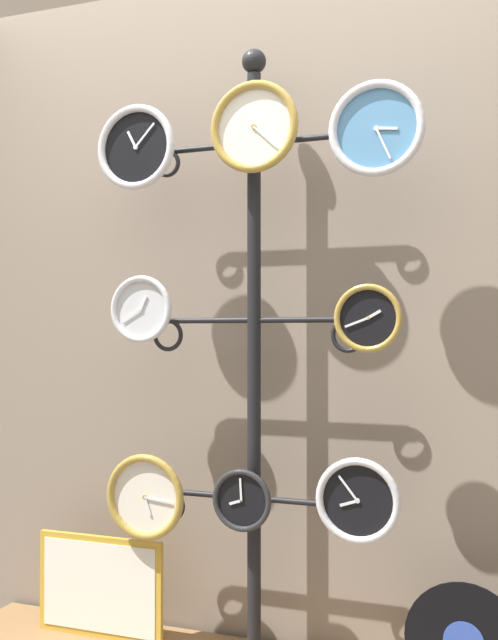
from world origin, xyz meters
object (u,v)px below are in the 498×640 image
at_px(clock_top_right, 377,129).
at_px(clock_middle_right, 368,318).
at_px(clock_bottom_left, 146,497).
at_px(picture_frame, 100,586).
at_px(clock_top_center, 254,127).
at_px(clock_bottom_center, 242,500).
at_px(clock_bottom_right, 358,500).
at_px(clock_middle_left, 142,309).
at_px(display_stand, 254,437).
at_px(clock_top_left, 136,148).

distance_m(clock_top_right, clock_middle_right, 0.60).
bearing_deg(clock_bottom_left, picture_frame, 169.92).
relative_size(clock_top_center, clock_bottom_center, 1.49).
height_order(clock_bottom_center, picture_frame, clock_bottom_center).
distance_m(clock_bottom_center, picture_frame, 0.67).
bearing_deg(clock_middle_right, clock_bottom_center, 175.95).
xyz_separation_m(clock_bottom_right, picture_frame, (-0.96, 0.04, -0.40)).
bearing_deg(clock_bottom_center, clock_top_right, -3.69).
height_order(clock_top_center, clock_bottom_left, clock_top_center).
xyz_separation_m(clock_top_center, clock_middle_right, (0.39, -0.02, -0.65)).
xyz_separation_m(clock_middle_right, picture_frame, (-1.00, 0.05, -0.97)).
xyz_separation_m(clock_middle_left, clock_bottom_right, (0.78, -0.02, -0.61)).
distance_m(display_stand, clock_bottom_right, 0.43).
bearing_deg(display_stand, clock_bottom_center, -100.06).
distance_m(clock_top_left, clock_middle_right, 1.02).
distance_m(clock_top_right, clock_bottom_left, 1.47).
bearing_deg(clock_bottom_right, picture_frame, 177.50).
xyz_separation_m(display_stand, clock_bottom_center, (-0.01, -0.08, -0.20)).
xyz_separation_m(clock_middle_left, picture_frame, (-0.18, 0.02, -1.01)).
bearing_deg(clock_middle_left, clock_top_left, -94.20).
xyz_separation_m(clock_top_left, clock_middle_right, (0.82, 0.01, -0.61)).
relative_size(display_stand, clock_top_center, 6.88).
bearing_deg(clock_top_right, picture_frame, 177.25).
xyz_separation_m(clock_top_left, clock_bottom_right, (0.78, 0.02, -1.18)).
bearing_deg(clock_top_right, display_stand, 166.58).
height_order(display_stand, clock_bottom_center, display_stand).
distance_m(display_stand, clock_bottom_center, 0.22).
bearing_deg(clock_bottom_center, clock_middle_right, -4.05).
bearing_deg(picture_frame, clock_bottom_right, -2.50).
bearing_deg(clock_middle_left, display_stand, 11.40).
relative_size(clock_bottom_right, picture_frame, 0.54).
xyz_separation_m(clock_middle_right, clock_bottom_center, (-0.43, 0.03, -0.61)).
bearing_deg(clock_bottom_left, clock_top_right, -0.87).
relative_size(clock_top_left, clock_bottom_right, 1.11).
height_order(clock_middle_left, clock_middle_right, clock_middle_left).
bearing_deg(clock_middle_left, clock_bottom_left, -30.04).
bearing_deg(clock_middle_left, clock_top_center, -0.72).
height_order(clock_top_right, clock_middle_right, clock_top_right).
relative_size(clock_middle_right, picture_frame, 0.43).
xyz_separation_m(clock_top_right, clock_bottom_right, (-0.06, 0.01, -1.17)).
xyz_separation_m(clock_top_center, picture_frame, (-0.61, 0.03, -1.61)).
relative_size(clock_top_center, clock_middle_right, 1.45).
distance_m(clock_middle_right, clock_bottom_right, 0.57).
height_order(clock_bottom_center, clock_bottom_right, clock_bottom_right).
distance_m(clock_top_center, clock_middle_right, 0.75).
bearing_deg(clock_top_left, clock_middle_left, 85.80).
bearing_deg(clock_top_center, display_stand, 110.80).
bearing_deg(clock_top_center, clock_bottom_right, -2.35).
height_order(display_stand, picture_frame, display_stand).
height_order(clock_middle_left, clock_bottom_right, clock_middle_left).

